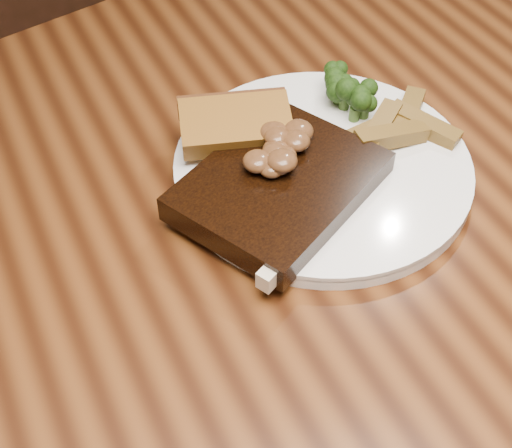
{
  "coord_description": "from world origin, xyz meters",
  "views": [
    {
      "loc": [
        -0.18,
        -0.36,
        1.22
      ],
      "look_at": [
        -0.01,
        -0.0,
        0.78
      ],
      "focal_mm": 50.0,
      "sensor_mm": 36.0,
      "label": 1
    }
  ],
  "objects_px": {
    "chair_far": "(62,152)",
    "garlic_bread": "(236,141)",
    "dining_table": "(262,306)",
    "potato_wedges": "(401,139)",
    "steak": "(280,186)",
    "plate": "(322,168)"
  },
  "relations": [
    {
      "from": "chair_far",
      "to": "potato_wedges",
      "type": "height_order",
      "value": "chair_far"
    },
    {
      "from": "potato_wedges",
      "to": "plate",
      "type": "bearing_deg",
      "value": 169.81
    },
    {
      "from": "plate",
      "to": "garlic_bread",
      "type": "distance_m",
      "value": 0.09
    },
    {
      "from": "dining_table",
      "to": "chair_far",
      "type": "bearing_deg",
      "value": 98.81
    },
    {
      "from": "plate",
      "to": "steak",
      "type": "height_order",
      "value": "steak"
    },
    {
      "from": "steak",
      "to": "potato_wedges",
      "type": "relative_size",
      "value": 1.84
    },
    {
      "from": "dining_table",
      "to": "steak",
      "type": "distance_m",
      "value": 0.13
    },
    {
      "from": "dining_table",
      "to": "steak",
      "type": "bearing_deg",
      "value": 45.8
    },
    {
      "from": "plate",
      "to": "potato_wedges",
      "type": "bearing_deg",
      "value": -10.19
    },
    {
      "from": "steak",
      "to": "potato_wedges",
      "type": "bearing_deg",
      "value": -24.21
    },
    {
      "from": "chair_far",
      "to": "plate",
      "type": "relative_size",
      "value": 2.89
    },
    {
      "from": "chair_far",
      "to": "steak",
      "type": "relative_size",
      "value": 4.65
    },
    {
      "from": "garlic_bread",
      "to": "potato_wedges",
      "type": "height_order",
      "value": "potato_wedges"
    },
    {
      "from": "garlic_bread",
      "to": "steak",
      "type": "bearing_deg",
      "value": -65.37
    },
    {
      "from": "chair_far",
      "to": "plate",
      "type": "distance_m",
      "value": 0.62
    },
    {
      "from": "dining_table",
      "to": "plate",
      "type": "xyz_separation_m",
      "value": [
        0.09,
        0.06,
        0.1
      ]
    },
    {
      "from": "plate",
      "to": "steak",
      "type": "bearing_deg",
      "value": -160.59
    },
    {
      "from": "plate",
      "to": "garlic_bread",
      "type": "relative_size",
      "value": 2.73
    },
    {
      "from": "chair_far",
      "to": "garlic_bread",
      "type": "bearing_deg",
      "value": 92.58
    },
    {
      "from": "dining_table",
      "to": "potato_wedges",
      "type": "height_order",
      "value": "potato_wedges"
    },
    {
      "from": "chair_far",
      "to": "garlic_bread",
      "type": "xyz_separation_m",
      "value": [
        0.11,
        -0.45,
        0.33
      ]
    },
    {
      "from": "steak",
      "to": "garlic_bread",
      "type": "xyz_separation_m",
      "value": [
        -0.01,
        0.07,
        -0.0
      ]
    }
  ]
}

